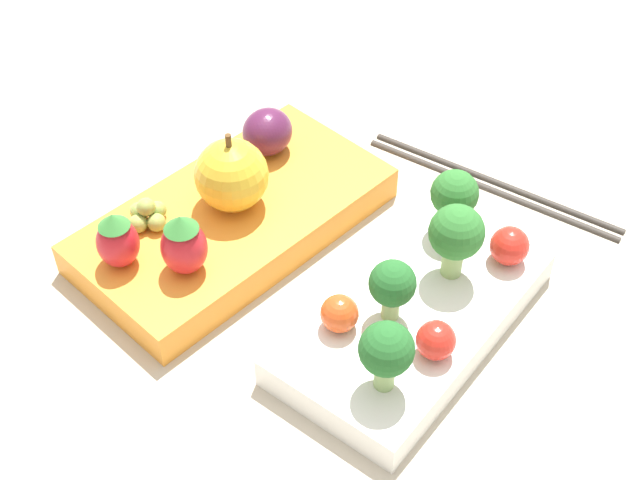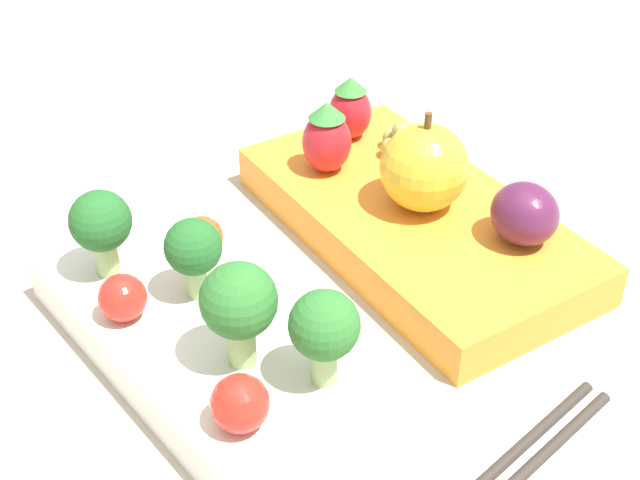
% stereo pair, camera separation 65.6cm
% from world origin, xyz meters
% --- Properties ---
extents(ground_plane, '(4.00, 4.00, 0.00)m').
position_xyz_m(ground_plane, '(0.00, 0.00, 0.00)').
color(ground_plane, '#BCB29E').
extents(bento_box_savoury, '(0.20, 0.11, 0.02)m').
position_xyz_m(bento_box_savoury, '(-0.00, 0.07, 0.01)').
color(bento_box_savoury, white).
rests_on(bento_box_savoury, ground_plane).
extents(bento_box_fruit, '(0.24, 0.13, 0.03)m').
position_xyz_m(bento_box_fruit, '(0.01, -0.08, 0.01)').
color(bento_box_fruit, orange).
rests_on(bento_box_fruit, ground_plane).
extents(broccoli_floret_0, '(0.03, 0.03, 0.05)m').
position_xyz_m(broccoli_floret_0, '(0.02, 0.07, 0.05)').
color(broccoli_floret_0, '#93B770').
rests_on(broccoli_floret_0, bento_box_savoury).
extents(broccoli_floret_1, '(0.04, 0.04, 0.06)m').
position_xyz_m(broccoli_floret_1, '(-0.04, 0.08, 0.06)').
color(broccoli_floret_1, '#93B770').
rests_on(broccoli_floret_1, bento_box_savoury).
extents(broccoli_floret_2, '(0.03, 0.03, 0.05)m').
position_xyz_m(broccoli_floret_2, '(0.06, 0.10, 0.06)').
color(broccoli_floret_2, '#93B770').
rests_on(broccoli_floret_2, bento_box_savoury).
extents(broccoli_floret_3, '(0.03, 0.03, 0.05)m').
position_xyz_m(broccoli_floret_3, '(-0.07, 0.05, 0.06)').
color(broccoli_floret_3, '#93B770').
rests_on(broccoli_floret_3, bento_box_savoury).
extents(cherry_tomato_0, '(0.03, 0.03, 0.03)m').
position_xyz_m(cherry_tomato_0, '(-0.07, 0.10, 0.04)').
color(cherry_tomato_0, red).
rests_on(cherry_tomato_0, bento_box_savoury).
extents(cherry_tomato_1, '(0.02, 0.02, 0.02)m').
position_xyz_m(cherry_tomato_1, '(0.04, 0.05, 0.04)').
color(cherry_tomato_1, '#DB4C1E').
rests_on(cherry_tomato_1, bento_box_savoury).
extents(cherry_tomato_2, '(0.02, 0.02, 0.02)m').
position_xyz_m(cherry_tomato_2, '(0.02, 0.11, 0.04)').
color(cherry_tomato_2, red).
rests_on(cherry_tomato_2, bento_box_savoury).
extents(apple, '(0.05, 0.05, 0.06)m').
position_xyz_m(apple, '(0.01, -0.08, 0.05)').
color(apple, gold).
rests_on(apple, bento_box_fruit).
extents(strawberry_0, '(0.03, 0.03, 0.04)m').
position_xyz_m(strawberry_0, '(0.10, -0.10, 0.05)').
color(strawberry_0, red).
rests_on(strawberry_0, bento_box_fruit).
extents(strawberry_1, '(0.03, 0.03, 0.05)m').
position_xyz_m(strawberry_1, '(0.07, -0.06, 0.05)').
color(strawberry_1, red).
rests_on(strawberry_1, bento_box_fruit).
extents(plum, '(0.04, 0.04, 0.04)m').
position_xyz_m(plum, '(-0.05, -0.10, 0.04)').
color(plum, '#511E42').
rests_on(plum, bento_box_fruit).
extents(grape_cluster, '(0.03, 0.03, 0.02)m').
position_xyz_m(grape_cluster, '(0.06, -0.11, 0.03)').
color(grape_cluster, '#8EA84C').
rests_on(grape_cluster, bento_box_fruit).
extents(chopsticks_pair, '(0.04, 0.21, 0.01)m').
position_xyz_m(chopsticks_pair, '(-0.16, 0.04, 0.00)').
color(chopsticks_pair, '#332D28').
rests_on(chopsticks_pair, ground_plane).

